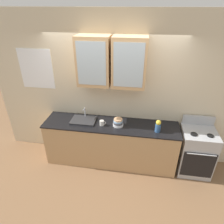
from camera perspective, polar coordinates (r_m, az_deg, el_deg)
ground_plane at (r=4.32m, az=-0.38°, el=-13.79°), size 10.00×10.00×0.00m
back_wall_unit at (r=3.73m, az=0.23°, el=7.58°), size 4.81×0.47×2.89m
counter at (r=4.03m, az=-0.40°, el=-9.02°), size 2.59×0.62×0.91m
stove_range at (r=4.14m, az=23.06°, el=-10.44°), size 0.61×0.61×1.09m
sink_faucet at (r=3.89m, az=-8.27°, el=-2.33°), size 0.48×0.34×0.23m
bowl_stack at (r=3.69m, az=1.78°, el=-3.05°), size 0.20×0.20×0.15m
vase at (r=3.59m, az=13.21°, el=-4.03°), size 0.10×0.10×0.23m
cup_near_sink at (r=3.71m, az=-2.95°, el=-3.17°), size 0.12×0.08×0.10m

